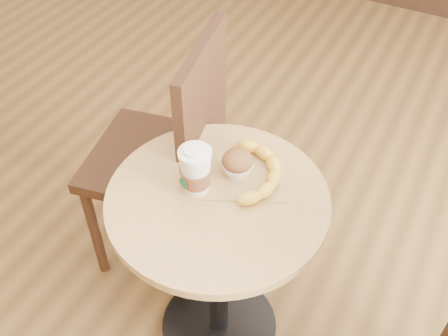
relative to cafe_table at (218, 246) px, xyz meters
name	(u,v)px	position (x,y,z in m)	size (l,w,h in m)	color
cafe_table	(218,246)	(0.00, 0.00, 0.00)	(0.65, 0.65, 0.75)	black
chair_left	(170,152)	(-0.34, 0.25, 0.06)	(0.54, 0.54, 1.04)	#331D12
kraft_bag	(245,179)	(0.04, 0.10, 0.24)	(0.24, 0.18, 0.00)	#AB8652
coffee_cup	(196,172)	(-0.07, 0.00, 0.31)	(0.10, 0.10, 0.16)	silver
muffin	(237,164)	(0.01, 0.11, 0.28)	(0.10, 0.10, 0.09)	white
banana	(253,172)	(0.06, 0.12, 0.26)	(0.20, 0.27, 0.04)	gold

